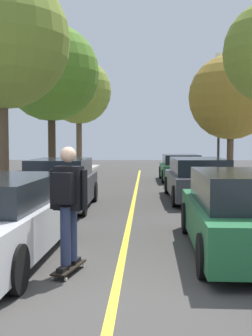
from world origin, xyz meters
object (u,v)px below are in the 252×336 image
(street_tree_left_near, at_px, (51,73))
(skateboarder, at_px, (68,199))
(street_tree_left_far, at_px, (79,91))
(street_tree_left_nearest, at_px, (1,40))
(parked_car_right_near, at_px, (198,179))
(streetlamp, at_px, (219,108))
(parked_car_right_nearest, at_px, (245,212))
(skateboard, at_px, (69,268))
(parked_car_right_far, at_px, (181,168))
(parked_car_left_near, at_px, (60,184))
(street_tree_right_near, at_px, (231,97))

(street_tree_left_near, distance_m, skateboarder, 16.23)
(street_tree_left_far, bearing_deg, street_tree_left_near, -90.00)
(street_tree_left_nearest, bearing_deg, parked_car_right_near, 3.74)
(street_tree_left_far, distance_m, streetlamp, 12.54)
(parked_car_right_nearest, xyz_separation_m, street_tree_left_far, (-6.39, 22.75, 4.71))
(parked_car_right_near, distance_m, street_tree_left_far, 17.79)
(streetlamp, height_order, skateboard, streetlamp)
(parked_car_right_far, relative_size, skateboard, 4.72)
(parked_car_right_nearest, distance_m, parked_car_right_near, 6.83)
(parked_car_right_far, height_order, skateboarder, skateboarder)
(skateboarder, bearing_deg, parked_car_right_near, 70.90)
(parked_car_right_far, xyz_separation_m, street_tree_left_near, (-6.39, 0.07, 4.65))
(street_tree_left_far, bearing_deg, skateboarder, -81.65)
(street_tree_left_far, distance_m, skateboarder, 24.78)
(street_tree_left_near, bearing_deg, parked_car_left_near, -76.36)
(parked_car_right_far, distance_m, street_tree_left_far, 11.97)
(street_tree_right_near, xyz_separation_m, skateboard, (-5.01, -14.05, -3.86))
(parked_car_left_near, distance_m, street_tree_left_far, 18.56)
(street_tree_left_far, bearing_deg, parked_car_right_near, -68.13)
(parked_car_right_nearest, height_order, parked_car_right_far, parked_car_right_nearest)
(parked_car_left_near, relative_size, street_tree_right_near, 0.73)
(street_tree_right_near, height_order, skateboard, street_tree_right_near)
(street_tree_left_nearest, xyz_separation_m, skateboard, (3.55, -7.77, -5.10))
(skateboard, bearing_deg, parked_car_right_far, 79.41)
(parked_car_right_far, relative_size, streetlamp, 0.69)
(street_tree_left_nearest, height_order, skateboard, street_tree_left_nearest)
(street_tree_left_near, distance_m, skateboard, 16.50)
(parked_car_right_far, bearing_deg, street_tree_left_near, 179.36)
(parked_car_right_near, bearing_deg, parked_car_right_nearest, -90.01)
(parked_car_left_near, relative_size, streetlamp, 0.70)
(parked_car_right_far, relative_size, skateboarder, 2.34)
(parked_car_right_nearest, bearing_deg, parked_car_right_far, 90.00)
(parked_car_right_near, bearing_deg, street_tree_right_near, 69.64)
(parked_car_right_far, xyz_separation_m, streetlamp, (1.75, -0.42, 2.87))
(parked_car_left_near, distance_m, street_tree_left_near, 10.30)
(parked_car_right_nearest, distance_m, skateboarder, 3.19)
(skateboarder, bearing_deg, street_tree_left_nearest, 114.43)
(parked_car_right_near, relative_size, skateboarder, 2.69)
(parked_car_left_near, xyz_separation_m, street_tree_left_near, (-2.17, 8.96, 4.59))
(street_tree_left_near, bearing_deg, street_tree_right_near, -7.97)
(parked_car_right_nearest, bearing_deg, street_tree_right_near, 80.27)
(parked_car_right_nearest, height_order, skateboard, parked_car_right_nearest)
(street_tree_left_near, xyz_separation_m, street_tree_left_far, (0.00, 8.86, 0.12))
(streetlamp, bearing_deg, skateboard, -107.28)
(parked_car_right_far, bearing_deg, skateboard, -100.59)
(parked_car_right_nearest, relative_size, parked_car_right_far, 1.09)
(street_tree_left_far, relative_size, street_tree_right_near, 1.31)
(parked_car_right_far, bearing_deg, skateboarder, -100.60)
(parked_car_left_near, distance_m, parked_car_right_nearest, 6.49)
(street_tree_right_near, relative_size, streetlamp, 0.97)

